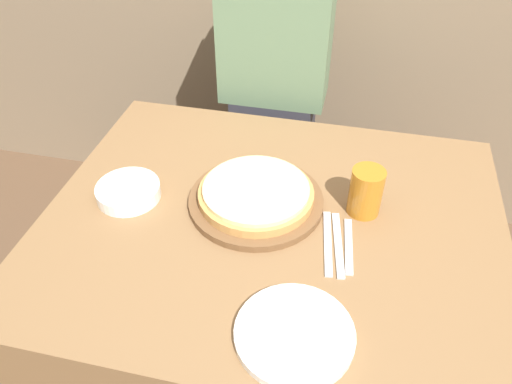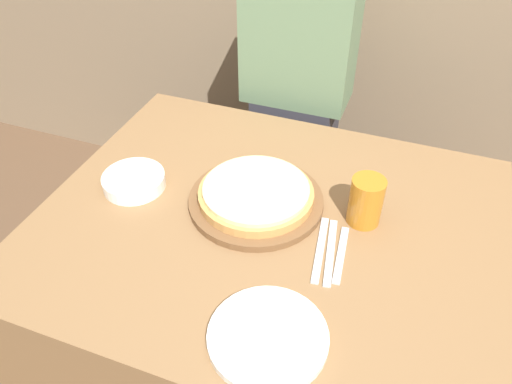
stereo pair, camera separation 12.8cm
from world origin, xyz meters
TOP-DOWN VIEW (x-y plane):
  - ground_plane at (0.00, 0.00)m, footprint 12.00×12.00m
  - dining_table at (0.00, 0.00)m, footprint 1.17×0.95m
  - pizza_on_board at (-0.05, 0.05)m, footprint 0.35×0.35m
  - beer_glass at (0.22, 0.08)m, footprint 0.08×0.08m
  - dinner_plate at (0.11, -0.33)m, footprint 0.24×0.24m
  - side_bowl at (-0.39, 0.00)m, footprint 0.17×0.17m
  - fork at (0.15, -0.05)m, footprint 0.05×0.22m
  - dinner_knife at (0.17, -0.05)m, footprint 0.05×0.21m
  - spoon at (0.20, -0.05)m, footprint 0.04×0.18m
  - diner_person at (-0.12, 0.66)m, footprint 0.36×0.21m

SIDE VIEW (x-z plane):
  - ground_plane at x=0.00m, z-range 0.00..0.00m
  - dining_table at x=0.00m, z-range 0.00..0.78m
  - diner_person at x=-0.12m, z-range 0.00..1.39m
  - fork at x=0.15m, z-range 0.78..0.78m
  - dinner_knife at x=0.17m, z-range 0.78..0.78m
  - spoon at x=0.20m, z-range 0.78..0.78m
  - dinner_plate at x=0.11m, z-range 0.78..0.79m
  - side_bowl at x=-0.39m, z-range 0.78..0.81m
  - pizza_on_board at x=-0.05m, z-range 0.77..0.83m
  - beer_glass at x=0.22m, z-range 0.78..0.91m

